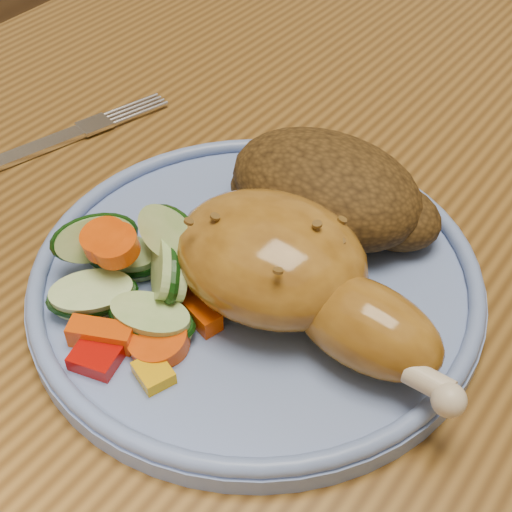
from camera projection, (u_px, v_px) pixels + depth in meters
name	position (u px, v px, depth m)	size (l,w,h in m)	color
dining_table	(404.00, 290.00, 0.54)	(0.90, 1.40, 0.75)	brown
plate	(256.00, 281.00, 0.43)	(0.27, 0.27, 0.01)	#6882C3
plate_rim	(256.00, 268.00, 0.42)	(0.27, 0.27, 0.01)	#6882C3
chicken_leg	(292.00, 273.00, 0.38)	(0.19, 0.10, 0.06)	#A36D22
rice_pilaf	(329.00, 191.00, 0.44)	(0.14, 0.09, 0.06)	#482F12
vegetable_pile	(132.00, 273.00, 0.40)	(0.12, 0.11, 0.06)	#A50A05
fork	(42.00, 146.00, 0.53)	(0.06, 0.17, 0.00)	silver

